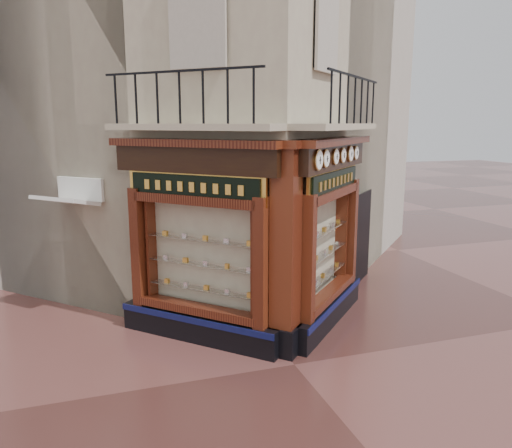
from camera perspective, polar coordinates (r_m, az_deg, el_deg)
name	(u,v)px	position (r m, az deg, el deg)	size (l,w,h in m)	color
ground	(294,365)	(9.35, 4.41, -15.73)	(80.00, 80.00, 0.00)	#452420
main_building	(211,58)	(14.30, -5.21, 18.38)	(8.00, 8.00, 12.00)	#BDB393
neighbour_left	(113,82)	(16.36, -16.04, 15.37)	(8.00, 8.00, 11.00)	#BAB0A2
neighbour_right	(266,85)	(17.31, 1.19, 15.56)	(8.00, 8.00, 11.00)	#BAB0A2
shopfront_left	(197,244)	(9.69, -6.72, -2.31)	(2.86, 2.86, 3.98)	black
shopfront_right	(329,234)	(10.59, 8.36, -1.16)	(2.86, 2.86, 3.98)	black
corner_pilaster	(285,253)	(9.09, 3.39, -3.37)	(0.85, 0.85, 3.98)	black
balcony	(268,126)	(9.71, 1.37, 11.15)	(5.94, 2.97, 1.03)	#BDB393
clock_a	(318,160)	(9.06, 7.13, 7.26)	(0.31, 0.31, 0.39)	#AD7D39
clock_b	(326,159)	(9.44, 7.97, 7.41)	(0.28, 0.28, 0.35)	#AD7D39
clock_c	(335,157)	(9.99, 9.06, 7.60)	(0.26, 0.26, 0.32)	#AD7D39
clock_d	(343,155)	(10.45, 9.88, 7.74)	(0.26, 0.26, 0.32)	#AD7D39
clock_e	(350,154)	(10.96, 10.71, 7.88)	(0.28, 0.28, 0.35)	#AD7D39
clock_f	(356,153)	(11.37, 11.32, 7.98)	(0.26, 0.26, 0.31)	#AD7D39
awning	(74,317)	(12.08, -20.07, -9.95)	(1.30, 0.78, 0.08)	silver
signboard_left	(194,187)	(9.42, -7.14, 4.24)	(2.18, 2.18, 0.58)	gold
signboard_right	(334,181)	(10.38, 8.94, 4.86)	(2.13, 2.13, 0.57)	gold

